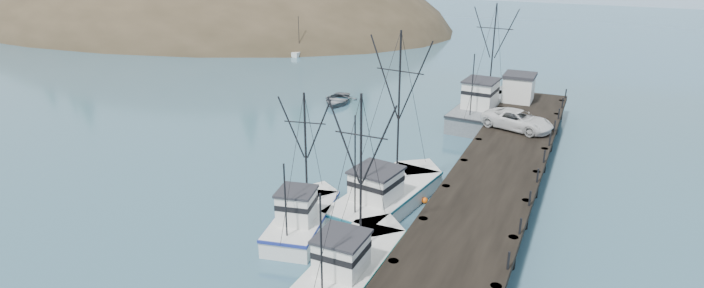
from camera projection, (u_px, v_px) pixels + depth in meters
name	position (u px, v px, depth m)	size (l,w,h in m)	color
ground	(205.00, 254.00, 32.35)	(400.00, 400.00, 0.00)	#30576C
pier	(499.00, 169.00, 39.94)	(6.00, 44.00, 2.00)	black
headland	(166.00, 38.00, 130.05)	(134.80, 78.00, 51.00)	#382D1E
moored_sailboats	(276.00, 45.00, 94.11)	(24.33, 15.27, 6.35)	silver
trawler_near	(353.00, 263.00, 29.98)	(3.43, 10.20, 10.53)	silver
trawler_mid	(304.00, 217.00, 34.92)	(4.39, 8.96, 9.15)	silver
trawler_far	(388.00, 194.00, 38.12)	(5.46, 12.25, 12.32)	silver
work_vessel	(484.00, 108.00, 56.05)	(5.02, 13.97, 11.89)	slate
pier_shed	(519.00, 87.00, 55.25)	(3.00, 3.20, 2.80)	silver
pickup_truck	(518.00, 120.00, 47.13)	(2.77, 6.00, 1.67)	silver
motorboat	(337.00, 103.00, 62.04)	(3.92, 5.49, 1.14)	#585C62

